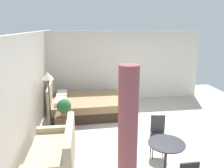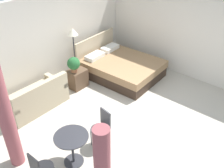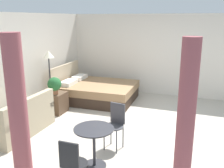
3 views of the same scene
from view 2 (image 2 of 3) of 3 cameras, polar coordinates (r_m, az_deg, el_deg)
name	(u,v)px [view 2 (image 2 of 3)]	position (r m, az deg, el deg)	size (l,w,h in m)	color
ground_plane	(133,119)	(6.45, 4.64, -7.71)	(8.64, 8.80, 0.02)	#B2A899
wall_back	(52,40)	(7.53, -13.22, 9.52)	(8.64, 0.12, 2.59)	silver
wall_right	(192,36)	(7.95, 17.37, 10.14)	(0.12, 5.80, 2.59)	silver
bed	(121,67)	(8.00, 1.92, 3.80)	(1.83, 2.28, 1.06)	#38281E
couch	(36,99)	(6.89, -16.52, -3.12)	(1.59, 0.86, 0.84)	tan
nightstand	(77,78)	(7.50, -7.71, 1.23)	(0.52, 0.43, 0.54)	brown
potted_plant	(74,64)	(7.17, -8.47, 4.42)	(0.36, 0.36, 0.45)	#935B3D
floor_lamp	(73,38)	(7.46, -8.60, 9.96)	(0.31, 0.31, 1.61)	#2D2D33
balcony_table	(72,144)	(5.17, -8.84, -13.03)	(0.67, 0.67, 0.70)	#2D2D33
cafe_chair_near_window	(40,168)	(4.86, -15.72, -17.45)	(0.37, 0.37, 0.86)	black
cafe_chair_near_couch	(102,125)	(5.45, -2.12, -9.05)	(0.44, 0.44, 0.88)	#3F3F44
curtain_right	(6,118)	(5.05, -22.38, -7.00)	(0.27, 0.27, 2.27)	#994C51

